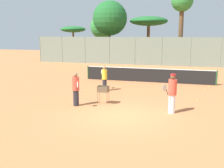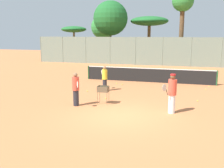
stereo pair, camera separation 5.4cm
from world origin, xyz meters
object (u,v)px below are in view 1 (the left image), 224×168
(player_yellow_shirt, at_px, (172,93))
(parked_car, at_px, (209,57))
(player_white_outfit, at_px, (104,78))
(player_red_cap, at_px, (76,89))
(tennis_net, at_px, (148,75))
(ball_cart, at_px, (103,90))

(player_yellow_shirt, bearing_deg, parked_car, -152.21)
(player_white_outfit, relative_size, parked_car, 0.38)
(player_red_cap, distance_m, parked_car, 24.22)
(tennis_net, xyz_separation_m, player_yellow_shirt, (2.17, -7.51, 0.39))
(tennis_net, height_order, ball_cart, tennis_net)
(player_white_outfit, distance_m, player_yellow_shirt, 5.73)
(player_red_cap, relative_size, parked_car, 0.40)
(player_yellow_shirt, distance_m, ball_cart, 3.58)
(ball_cart, bearing_deg, player_yellow_shirt, -10.45)
(player_red_cap, bearing_deg, player_white_outfit, 141.63)
(ball_cart, distance_m, parked_car, 23.16)
(player_white_outfit, bearing_deg, player_yellow_shirt, -166.34)
(player_red_cap, xyz_separation_m, ball_cart, (1.23, 0.71, -0.15))
(player_yellow_shirt, bearing_deg, ball_cart, -64.43)
(parked_car, bearing_deg, player_yellow_shirt, -98.23)
(tennis_net, height_order, player_white_outfit, player_white_outfit)
(tennis_net, distance_m, player_yellow_shirt, 7.83)
(ball_cart, bearing_deg, tennis_net, 78.95)
(player_yellow_shirt, xyz_separation_m, ball_cart, (-3.51, 0.65, -0.23))
(player_red_cap, bearing_deg, player_yellow_shirt, 57.49)
(player_white_outfit, height_order, player_red_cap, player_red_cap)
(player_yellow_shirt, bearing_deg, tennis_net, -127.88)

